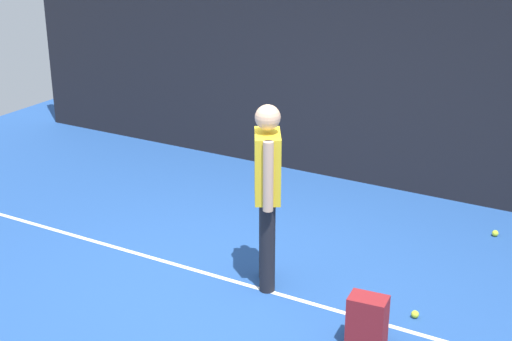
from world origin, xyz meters
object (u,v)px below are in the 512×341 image
Objects in this scene: tennis_ball_mid_court at (415,314)px; tennis_player at (267,186)px; tennis_ball_by_fence at (495,233)px; backpack at (368,322)px.

tennis_player is at bearing -175.48° from tennis_ball_mid_court.
tennis_ball_mid_court is at bearing -96.60° from tennis_ball_by_fence.
backpack is 0.64m from tennis_ball_mid_court.
backpack reaches higher than tennis_ball_mid_court.
tennis_ball_by_fence and tennis_ball_mid_court have the same top height.
tennis_ball_mid_court is at bearing -115.81° from backpack.
backpack is at bearing -109.91° from tennis_ball_mid_court.
tennis_player is 3.86× the size of backpack.
backpack is 2.55m from tennis_ball_by_fence.
tennis_ball_by_fence is 1.00× the size of tennis_ball_mid_court.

